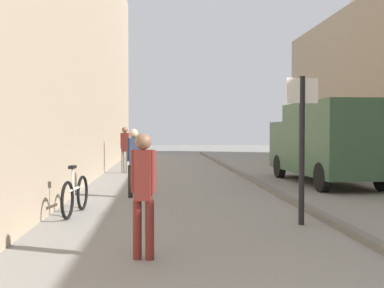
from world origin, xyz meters
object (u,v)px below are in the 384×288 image
object	(u,v)px
street_sign_post	(302,137)
bicycle_leaning	(75,195)
pedestrian_main_foreground	(125,146)
pedestrian_mid_block	(143,187)
pedestrian_far_crossing	(134,158)
delivery_van	(325,141)

from	to	relation	value
street_sign_post	bicycle_leaning	world-z (taller)	street_sign_post
street_sign_post	bicycle_leaning	xyz separation A→B (m)	(-4.14, 1.29, -1.16)
pedestrian_main_foreground	pedestrian_mid_block	size ratio (longest dim) A/B	1.11
pedestrian_main_foreground	pedestrian_mid_block	world-z (taller)	pedestrian_main_foreground
pedestrian_main_foreground	bicycle_leaning	world-z (taller)	pedestrian_main_foreground
pedestrian_mid_block	bicycle_leaning	xyz separation A→B (m)	(-1.44, 3.33, -0.55)
pedestrian_mid_block	pedestrian_far_crossing	bearing A→B (deg)	104.03
pedestrian_main_foreground	bicycle_leaning	distance (m)	8.98
street_sign_post	bicycle_leaning	distance (m)	4.49
street_sign_post	delivery_van	bearing A→B (deg)	-123.72
pedestrian_main_foreground	pedestrian_far_crossing	size ratio (longest dim) A/B	1.06
delivery_van	bicycle_leaning	world-z (taller)	delivery_van
pedestrian_main_foreground	delivery_van	world-z (taller)	delivery_van
pedestrian_far_crossing	delivery_van	size ratio (longest dim) A/B	0.30
delivery_van	bicycle_leaning	bearing A→B (deg)	-146.40
delivery_van	street_sign_post	distance (m)	6.75
street_sign_post	bicycle_leaning	size ratio (longest dim) A/B	1.47
pedestrian_main_foreground	pedestrian_mid_block	xyz separation A→B (m)	(1.11, -12.28, -0.11)
pedestrian_far_crossing	pedestrian_main_foreground	bearing A→B (deg)	89.72
pedestrian_mid_block	street_sign_post	size ratio (longest dim) A/B	0.62
pedestrian_mid_block	pedestrian_main_foreground	bearing A→B (deg)	104.94
pedestrian_far_crossing	street_sign_post	size ratio (longest dim) A/B	0.65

